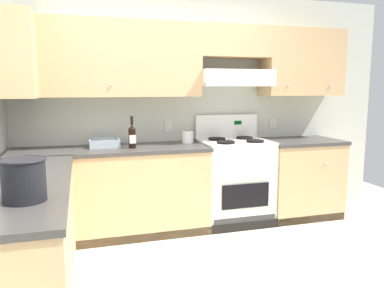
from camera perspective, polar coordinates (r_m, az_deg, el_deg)
name	(u,v)px	position (r m, az deg, el deg)	size (l,w,h in m)	color
ground_plane	(202,285)	(3.14, 1.46, -20.37)	(7.04, 7.04, 0.00)	beige
wall_back	(195,91)	(4.33, 0.41, 8.00)	(4.68, 0.57, 2.55)	beige
counter_back_run	(177,187)	(4.12, -2.29, -6.50)	(3.60, 0.65, 0.91)	tan
counter_left_run	(24,249)	(2.85, -23.82, -14.20)	(0.63, 1.91, 0.91)	tan
stove	(235,180)	(4.33, 6.42, -5.43)	(0.76, 0.62, 1.20)	white
wine_bottle	(132,136)	(3.86, -8.95, 1.23)	(0.07, 0.07, 0.32)	black
bowl	(104,144)	(4.01, -12.98, -0.02)	(0.30, 0.26, 0.08)	#9EADB7
bucket	(24,179)	(2.23, -23.87, -4.81)	(0.24, 0.24, 0.23)	black
paper_towel_roll	(188,137)	(4.16, -0.66, 1.02)	(0.12, 0.12, 0.13)	white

